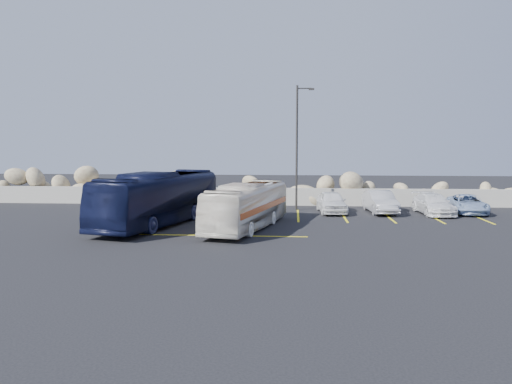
# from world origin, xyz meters

# --- Properties ---
(ground) EXTENTS (90.00, 90.00, 0.00)m
(ground) POSITION_xyz_m (0.00, 0.00, 0.00)
(ground) COLOR black
(ground) RESTS_ON ground
(seawall) EXTENTS (60.00, 0.40, 1.20)m
(seawall) POSITION_xyz_m (0.00, 12.00, 0.60)
(seawall) COLOR gray
(seawall) RESTS_ON ground
(riprap_pile) EXTENTS (54.00, 2.80, 2.60)m
(riprap_pile) POSITION_xyz_m (0.00, 13.20, 1.30)
(riprap_pile) COLOR #9A8365
(riprap_pile) RESTS_ON ground
(parking_lines) EXTENTS (18.16, 9.36, 0.01)m
(parking_lines) POSITION_xyz_m (4.64, 5.57, 0.01)
(parking_lines) COLOR yellow
(parking_lines) RESTS_ON ground
(lamppost) EXTENTS (1.14, 0.18, 8.00)m
(lamppost) POSITION_xyz_m (2.56, 9.50, 4.30)
(lamppost) COLOR #2F2D2A
(lamppost) RESTS_ON ground
(vintage_bus) EXTENTS (3.85, 8.55, 2.32)m
(vintage_bus) POSITION_xyz_m (-0.01, 2.28, 1.16)
(vintage_bus) COLOR silver
(vintage_bus) RESTS_ON ground
(tour_coach) EXTENTS (4.74, 10.42, 2.83)m
(tour_coach) POSITION_xyz_m (-4.81, 3.11, 1.41)
(tour_coach) COLOR black
(tour_coach) RESTS_ON ground
(car_a) EXTENTS (1.89, 4.09, 1.36)m
(car_a) POSITION_xyz_m (4.69, 8.43, 0.68)
(car_a) COLOR white
(car_a) RESTS_ON ground
(car_b) EXTENTS (1.78, 4.26, 1.37)m
(car_b) POSITION_xyz_m (7.71, 8.60, 0.69)
(car_b) COLOR #B1B0B5
(car_b) RESTS_ON ground
(car_c) EXTENTS (2.00, 4.37, 1.24)m
(car_c) POSITION_xyz_m (10.85, 8.25, 0.62)
(car_c) COLOR white
(car_c) RESTS_ON ground
(car_d) EXTENTS (2.29, 4.30, 1.15)m
(car_d) POSITION_xyz_m (13.08, 8.83, 0.58)
(car_d) COLOR #8CA4C7
(car_d) RESTS_ON ground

